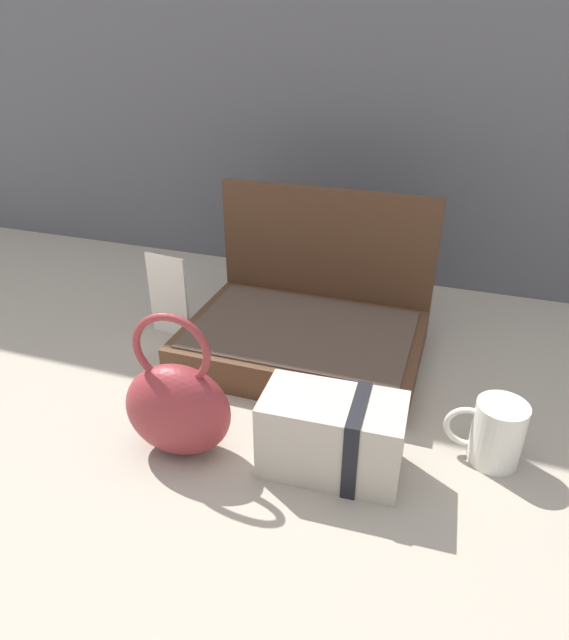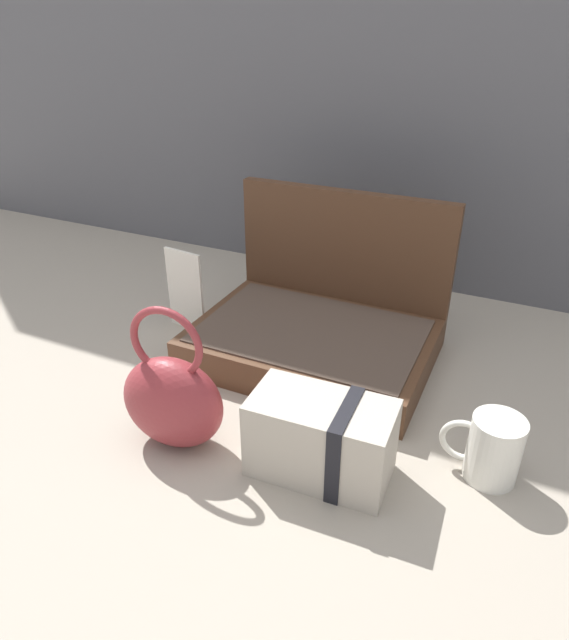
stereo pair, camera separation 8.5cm
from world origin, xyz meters
The scene contains 6 objects.
ground_plane centered at (0.00, 0.00, 0.00)m, with size 6.00×6.00×0.00m, color #9E9384.
open_suitcase centered at (-0.03, 0.17, 0.06)m, with size 0.43×0.32×0.29m.
teal_pouch_handbag centered at (-0.13, -0.16, 0.08)m, with size 0.17×0.11×0.23m.
cream_toiletry_bag centered at (0.09, -0.13, 0.06)m, with size 0.20×0.11×0.12m.
coffee_mug centered at (0.31, -0.04, 0.05)m, with size 0.11×0.07×0.10m.
info_card_left centered at (-0.32, 0.14, 0.09)m, with size 0.09×0.01×0.17m, color white.
Camera 2 is at (0.30, -0.69, 0.58)m, focal length 31.28 mm.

